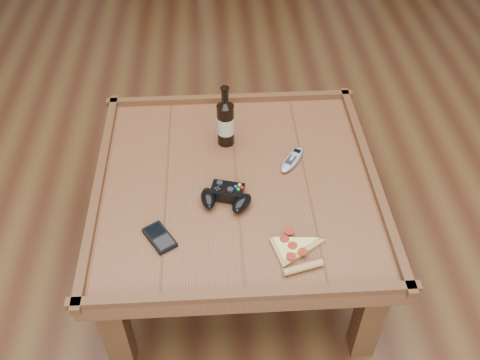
{
  "coord_description": "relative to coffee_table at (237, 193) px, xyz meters",
  "views": [
    {
      "loc": [
        -0.07,
        -1.35,
        1.78
      ],
      "look_at": [
        0.01,
        -0.07,
        0.52
      ],
      "focal_mm": 40.0,
      "sensor_mm": 36.0,
      "label": 1
    }
  ],
  "objects": [
    {
      "name": "ground",
      "position": [
        0.0,
        0.0,
        -0.39
      ],
      "size": [
        6.0,
        6.0,
        0.0
      ],
      "primitive_type": "plane",
      "color": "#422212",
      "rests_on": "ground"
    },
    {
      "name": "coffee_table",
      "position": [
        0.0,
        0.0,
        0.0
      ],
      "size": [
        1.03,
        1.03,
        0.48
      ],
      "color": "#553018",
      "rests_on": "ground"
    },
    {
      "name": "beer_bottle",
      "position": [
        -0.03,
        0.22,
        0.16
      ],
      "size": [
        0.07,
        0.07,
        0.25
      ],
      "color": "black",
      "rests_on": "coffee_table"
    },
    {
      "name": "game_controller",
      "position": [
        -0.04,
        -0.1,
        0.08
      ],
      "size": [
        0.19,
        0.15,
        0.05
      ],
      "rotation": [
        0.0,
        0.0,
        -0.26
      ],
      "color": "black",
      "rests_on": "coffee_table"
    },
    {
      "name": "pizza_slice",
      "position": [
        0.16,
        -0.33,
        0.07
      ],
      "size": [
        0.19,
        0.26,
        0.02
      ],
      "rotation": [
        0.0,
        0.0,
        0.26
      ],
      "color": "tan",
      "rests_on": "coffee_table"
    },
    {
      "name": "smartphone",
      "position": [
        -0.26,
        -0.25,
        0.07
      ],
      "size": [
        0.12,
        0.14,
        0.02
      ],
      "rotation": [
        0.0,
        0.0,
        0.56
      ],
      "color": "black",
      "rests_on": "coffee_table"
    },
    {
      "name": "remote_control",
      "position": [
        0.21,
        0.09,
        0.07
      ],
      "size": [
        0.12,
        0.16,
        0.02
      ],
      "rotation": [
        0.0,
        0.0,
        -0.57
      ],
      "color": "gray",
      "rests_on": "coffee_table"
    }
  ]
}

